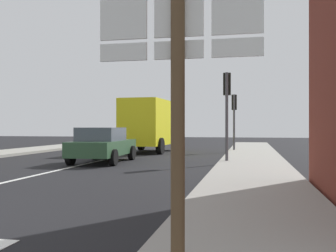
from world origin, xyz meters
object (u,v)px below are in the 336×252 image
at_px(delivery_truck, 149,124).
at_px(traffic_light_far_right, 234,110).
at_px(traffic_light_near_right, 227,96).
at_px(route_sign_post, 178,77).
at_px(sedan_far, 103,144).

relative_size(delivery_truck, traffic_light_far_right, 1.49).
relative_size(traffic_light_far_right, traffic_light_near_right, 0.92).
relative_size(route_sign_post, traffic_light_near_right, 0.87).
relative_size(delivery_truck, traffic_light_near_right, 1.38).
bearing_deg(sedan_far, traffic_light_far_right, 57.03).
bearing_deg(traffic_light_far_right, delivery_truck, -165.61).
bearing_deg(delivery_truck, route_sign_post, -74.38).
relative_size(delivery_truck, route_sign_post, 1.59).
height_order(traffic_light_far_right, traffic_light_near_right, traffic_light_near_right).
relative_size(sedan_far, delivery_truck, 0.84).
xyz_separation_m(delivery_truck, traffic_light_near_right, (4.90, -6.16, 1.08)).
bearing_deg(route_sign_post, sedan_far, 114.77).
xyz_separation_m(sedan_far, route_sign_post, (5.35, -11.60, 1.24)).
bearing_deg(traffic_light_near_right, route_sign_post, -89.01).
xyz_separation_m(route_sign_post, traffic_light_near_right, (-0.21, 12.12, 0.73)).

